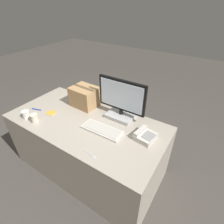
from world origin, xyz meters
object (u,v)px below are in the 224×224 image
keyboard (102,130)px  paper_cup_left (26,114)px  spoon (92,156)px  cardboard_box (85,97)px  monitor (121,102)px  desk_phone (145,136)px  sticky_note_pad (51,113)px  paper_cup_right (34,118)px  pen_marker (36,109)px

keyboard → paper_cup_left: paper_cup_left is taller
spoon → cardboard_box: size_ratio=0.48×
monitor → keyboard: (-0.04, -0.32, -0.18)m
desk_phone → cardboard_box: 0.91m
cardboard_box → sticky_note_pad: bearing=-122.0°
monitor → cardboard_box: bearing=-177.1°
paper_cup_left → spoon: size_ratio=0.57×
monitor → cardboard_box: monitor is taller
spoon → sticky_note_pad: sticky_note_pad is taller
monitor → keyboard: monitor is taller
monitor → paper_cup_left: size_ratio=6.27×
monitor → paper_cup_right: (-0.75, -0.60, -0.15)m
paper_cup_right → desk_phone: bearing=20.1°
paper_cup_right → sticky_note_pad: size_ratio=1.00×
paper_cup_left → cardboard_box: size_ratio=0.27×
paper_cup_right → spoon: 0.84m
paper_cup_left → monitor: bearing=34.1°
paper_cup_left → keyboard: bearing=18.3°
desk_phone → spoon: desk_phone is taller
paper_cup_right → keyboard: bearing=21.3°
paper_cup_left → paper_cup_right: bearing=2.1°
desk_phone → sticky_note_pad: 1.14m
paper_cup_left → cardboard_box: cardboard_box is taller
cardboard_box → pen_marker: cardboard_box is taller
monitor → sticky_note_pad: bearing=-152.2°
monitor → sticky_note_pad: 0.85m
cardboard_box → sticky_note_pad: (-0.23, -0.36, -0.12)m
spoon → pen_marker: bearing=174.9°
monitor → sticky_note_pad: (-0.74, -0.39, -0.19)m
monitor → cardboard_box: (-0.51, -0.03, -0.07)m
monitor → cardboard_box: 0.51m
cardboard_box → spoon: bearing=-46.3°
keyboard → pen_marker: keyboard is taller
pen_marker → spoon: bearing=152.6°
paper_cup_left → spoon: (0.98, -0.04, -0.04)m
monitor → paper_cup_left: monitor is taller
paper_cup_left → pen_marker: size_ratio=0.72×
keyboard → desk_phone: size_ratio=2.01×
cardboard_box → sticky_note_pad: size_ratio=3.47×
cardboard_box → keyboard: bearing=-32.0°
sticky_note_pad → monitor: bearing=27.8°
sticky_note_pad → paper_cup_left: bearing=-126.4°
desk_phone → sticky_note_pad: bearing=-161.2°
keyboard → paper_cup_right: (-0.72, -0.28, 0.03)m
desk_phone → paper_cup_left: 1.35m
desk_phone → paper_cup_right: size_ratio=2.32×
spoon → pen_marker: size_ratio=1.28×
paper_cup_right → paper_cup_left: bearing=-177.9°
pen_marker → sticky_note_pad: 0.22m
sticky_note_pad → desk_phone: bearing=10.3°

